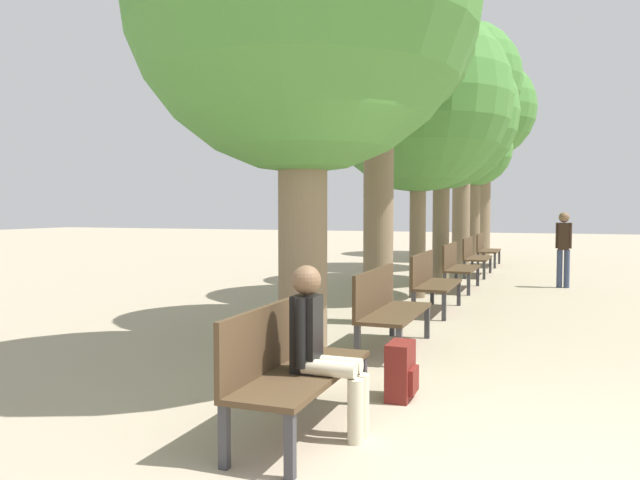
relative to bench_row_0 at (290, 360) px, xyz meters
name	(u,v)px	position (x,y,z in m)	size (l,w,h in m)	color
bench_row_0	(290,360)	(0.00, 0.00, 0.00)	(0.53, 1.61, 0.92)	#4C3823
bench_row_1	(386,304)	(0.00, 2.82, 0.00)	(0.53, 1.61, 0.92)	#4C3823
bench_row_2	(431,279)	(0.00, 5.64, 0.00)	(0.53, 1.61, 0.92)	#4C3823
bench_row_3	(457,264)	(0.00, 8.46, 0.00)	(0.53, 1.61, 0.92)	#4C3823
bench_row_4	(474,254)	(0.00, 11.28, 0.00)	(0.53, 1.61, 0.92)	#4C3823
bench_row_5	(485,248)	(0.00, 14.10, 0.00)	(0.53, 1.61, 0.92)	#4C3823
tree_row_1	(379,35)	(-0.52, 4.39, 3.51)	(2.71, 2.71, 5.45)	#7A664C
tree_row_2	(419,101)	(-0.52, 7.13, 3.05)	(3.33, 3.33, 5.25)	#7A664C
tree_row_3	(442,116)	(-0.52, 9.66, 3.14)	(3.28, 3.28, 5.32)	#7A664C
tree_row_4	(462,83)	(-0.52, 12.86, 4.43)	(3.09, 3.09, 6.58)	#7A664C
tree_row_5	(474,151)	(-0.52, 15.75, 2.90)	(2.30, 2.30, 4.64)	#7A664C
tree_row_6	(484,111)	(-0.52, 18.26, 4.48)	(3.56, 3.56, 6.86)	#7A664C
person_seated	(321,345)	(0.24, 0.00, 0.13)	(0.55, 0.31, 1.22)	beige
backpack	(401,371)	(0.59, 1.02, -0.28)	(0.23, 0.36, 0.49)	maroon
pedestrian_near	(564,244)	(2.00, 9.56, 0.37)	(0.31, 0.21, 1.55)	#384260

